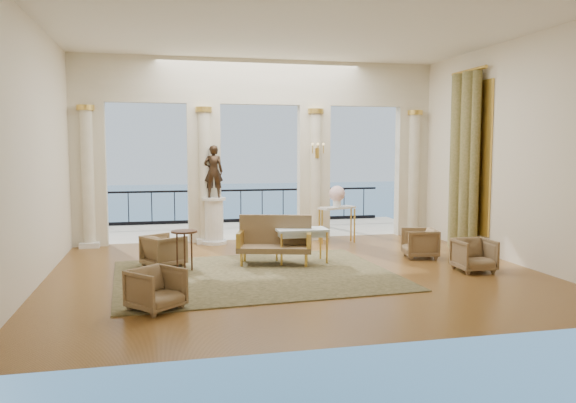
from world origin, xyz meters
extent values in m
plane|color=#44210A|center=(0.00, 0.00, 0.00)|extent=(9.00, 9.00, 0.00)
plane|color=#F5E8CD|center=(0.00, -4.00, 2.25)|extent=(9.00, 0.00, 9.00)
plane|color=#F5E8CD|center=(-4.50, 0.00, 2.25)|extent=(0.00, 8.00, 8.00)
plane|color=#F5E8CD|center=(4.50, 0.00, 2.25)|extent=(0.00, 8.00, 8.00)
plane|color=white|center=(0.00, 0.00, 4.50)|extent=(9.00, 9.00, 0.00)
cube|color=beige|center=(0.00, 3.85, 3.95)|extent=(9.00, 0.30, 1.10)
cube|color=beige|center=(-4.10, 3.85, 1.70)|extent=(0.80, 0.30, 3.40)
cylinder|color=beige|center=(-4.10, 3.67, 1.60)|extent=(0.28, 0.28, 3.20)
cylinder|color=gold|center=(-4.10, 3.67, 3.25)|extent=(0.40, 0.40, 0.12)
cube|color=silver|center=(-4.10, 3.67, 0.06)|extent=(0.45, 0.45, 0.12)
cube|color=beige|center=(-1.40, 3.85, 1.70)|extent=(0.80, 0.30, 3.40)
cylinder|color=beige|center=(-1.40, 3.67, 1.60)|extent=(0.28, 0.28, 3.20)
cylinder|color=gold|center=(-1.40, 3.67, 3.25)|extent=(0.40, 0.40, 0.12)
cube|color=silver|center=(-1.40, 3.67, 0.06)|extent=(0.45, 0.45, 0.12)
cube|color=beige|center=(1.40, 3.85, 1.70)|extent=(0.80, 0.30, 3.40)
cylinder|color=beige|center=(1.40, 3.67, 1.60)|extent=(0.28, 0.28, 3.20)
cylinder|color=gold|center=(1.40, 3.67, 3.25)|extent=(0.40, 0.40, 0.12)
cube|color=silver|center=(1.40, 3.67, 0.06)|extent=(0.45, 0.45, 0.12)
cube|color=beige|center=(4.10, 3.85, 1.70)|extent=(0.80, 0.30, 3.40)
cylinder|color=beige|center=(4.10, 3.67, 1.60)|extent=(0.28, 0.28, 3.20)
cylinder|color=gold|center=(4.10, 3.67, 3.25)|extent=(0.40, 0.40, 0.12)
cube|color=silver|center=(4.10, 3.67, 0.06)|extent=(0.45, 0.45, 0.12)
cube|color=#B1A794|center=(0.00, 5.80, -0.05)|extent=(10.00, 3.60, 0.10)
cube|color=black|center=(0.00, 7.40, 1.00)|extent=(9.00, 0.06, 0.06)
cube|color=black|center=(0.00, 7.40, 0.05)|extent=(9.00, 0.06, 0.10)
cylinder|color=black|center=(0.00, 7.40, 0.50)|extent=(0.03, 0.03, 1.00)
cylinder|color=black|center=(-4.10, 7.40, 0.50)|extent=(0.03, 0.03, 1.00)
cylinder|color=black|center=(4.10, 7.40, 0.50)|extent=(0.03, 0.03, 1.00)
cylinder|color=#4C3823|center=(2.00, 6.60, 2.10)|extent=(0.20, 0.20, 4.20)
plane|color=#285A8C|center=(0.00, 60.00, -6.00)|extent=(160.00, 160.00, 0.00)
cylinder|color=brown|center=(4.30, 1.05, 2.00)|extent=(0.26, 0.26, 4.00)
cylinder|color=brown|center=(4.26, 1.50, 2.00)|extent=(0.32, 0.32, 4.00)
cylinder|color=brown|center=(4.30, 1.95, 2.00)|extent=(0.26, 0.26, 4.00)
cylinder|color=gold|center=(4.35, 1.50, 4.05)|extent=(0.08, 1.40, 0.08)
cube|color=gold|center=(4.47, 1.50, 2.10)|extent=(0.04, 1.60, 3.40)
cube|color=gold|center=(1.40, 3.53, 2.20)|extent=(0.10, 0.04, 0.25)
cylinder|color=gold|center=(1.26, 3.45, 2.30)|extent=(0.02, 0.02, 0.22)
cylinder|color=gold|center=(1.40, 3.45, 2.30)|extent=(0.02, 0.02, 0.22)
cylinder|color=gold|center=(1.54, 3.45, 2.30)|extent=(0.02, 0.02, 0.22)
cube|color=#2B2E18|center=(-0.78, -0.11, 0.01)|extent=(5.21, 4.17, 0.02)
imported|color=#43351C|center=(-2.54, -1.97, 0.34)|extent=(0.90, 0.89, 0.68)
imported|color=#43351C|center=(3.30, -0.68, 0.34)|extent=(0.68, 0.64, 0.69)
imported|color=#43351C|center=(2.90, 0.79, 0.34)|extent=(0.74, 0.77, 0.69)
imported|color=#43351C|center=(-2.41, 1.02, 0.35)|extent=(0.91, 0.92, 0.70)
cube|color=#43351C|center=(-0.26, 0.72, 0.33)|extent=(1.58, 0.98, 0.11)
cube|color=#43351C|center=(-0.18, 0.99, 0.68)|extent=(1.44, 0.48, 0.60)
cube|color=gold|center=(-0.92, 0.91, 0.52)|extent=(0.25, 0.60, 0.28)
cube|color=gold|center=(0.40, 0.54, 0.52)|extent=(0.25, 0.60, 0.28)
cylinder|color=gold|center=(-0.93, 0.66, 0.14)|extent=(0.05, 0.05, 0.27)
cylinder|color=gold|center=(0.28, 0.32, 0.14)|extent=(0.05, 0.05, 0.27)
cylinder|color=gold|center=(-0.80, 1.12, 0.14)|extent=(0.05, 0.05, 0.27)
cylinder|color=gold|center=(0.41, 0.78, 0.14)|extent=(0.05, 0.05, 0.27)
cube|color=#A1BAC7|center=(0.31, 0.80, 0.68)|extent=(1.03, 0.56, 0.05)
cylinder|color=gold|center=(-0.15, 0.57, 0.33)|extent=(0.04, 0.04, 0.66)
cylinder|color=gold|center=(0.78, 0.57, 0.33)|extent=(0.04, 0.04, 0.66)
cylinder|color=gold|center=(-0.15, 1.03, 0.33)|extent=(0.04, 0.04, 0.66)
cylinder|color=gold|center=(0.78, 1.03, 0.33)|extent=(0.04, 0.04, 0.66)
cylinder|color=silver|center=(-1.20, 3.50, 0.04)|extent=(0.62, 0.62, 0.08)
cylinder|color=silver|center=(-1.20, 3.50, 0.57)|extent=(0.45, 0.45, 0.99)
cylinder|color=silver|center=(-1.20, 3.50, 1.10)|extent=(0.58, 0.58, 0.06)
imported|color=#2E2014|center=(-1.20, 3.50, 1.76)|extent=(0.49, 0.36, 1.26)
cube|color=silver|center=(1.78, 3.05, 0.86)|extent=(1.00, 0.69, 0.05)
cylinder|color=gold|center=(1.44, 2.77, 0.42)|extent=(0.05, 0.05, 0.83)
cylinder|color=gold|center=(2.21, 3.09, 0.42)|extent=(0.05, 0.05, 0.83)
cylinder|color=gold|center=(1.35, 3.01, 0.42)|extent=(0.05, 0.05, 0.83)
cylinder|color=gold|center=(2.11, 3.33, 0.42)|extent=(0.05, 0.05, 0.83)
cylinder|color=white|center=(1.78, 3.05, 1.01)|extent=(0.20, 0.20, 0.24)
sphere|color=pink|center=(1.78, 3.05, 1.21)|extent=(0.39, 0.39, 0.39)
cylinder|color=black|center=(-2.03, 0.43, 0.78)|extent=(0.49, 0.49, 0.03)
cylinder|color=black|center=(-1.90, 0.51, 0.38)|extent=(0.03, 0.03, 0.76)
cylinder|color=black|center=(-2.17, 0.51, 0.38)|extent=(0.03, 0.03, 0.76)
cylinder|color=black|center=(-2.04, 0.28, 0.38)|extent=(0.03, 0.03, 0.76)
camera|label=1|loc=(-2.43, -10.08, 2.33)|focal=35.00mm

